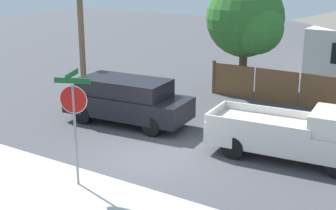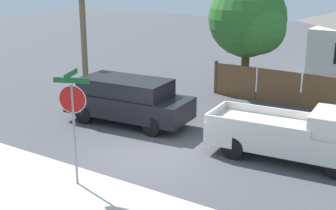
# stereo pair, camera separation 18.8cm
# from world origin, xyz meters

# --- Properties ---
(ground_plane) EXTENTS (80.00, 80.00, 0.00)m
(ground_plane) POSITION_xyz_m (0.00, 0.00, 0.00)
(ground_plane) COLOR #47474C
(sidewalk_strip) EXTENTS (36.00, 3.20, 0.01)m
(sidewalk_strip) POSITION_xyz_m (0.00, -3.60, 0.00)
(sidewalk_strip) COLOR beige
(sidewalk_strip) RESTS_ON ground
(oak_tree) EXTENTS (3.95, 3.77, 5.47)m
(oak_tree) POSITION_xyz_m (-0.79, 9.33, 3.50)
(oak_tree) COLOR brown
(oak_tree) RESTS_ON ground
(red_suv) EXTENTS (5.16, 2.38, 1.80)m
(red_suv) POSITION_xyz_m (-2.69, 2.23, 0.98)
(red_suv) COLOR black
(red_suv) RESTS_ON ground
(orange_pickup) EXTENTS (5.43, 2.36, 1.77)m
(orange_pickup) POSITION_xyz_m (4.16, 2.25, 0.86)
(orange_pickup) COLOR silver
(orange_pickup) RESTS_ON ground
(stop_sign) EXTENTS (0.95, 0.86, 3.30)m
(stop_sign) POSITION_xyz_m (-0.59, -2.84, 2.27)
(stop_sign) COLOR gray
(stop_sign) RESTS_ON ground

